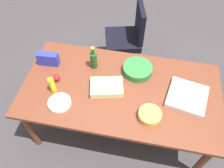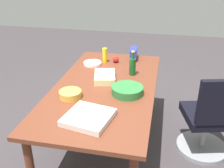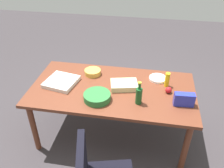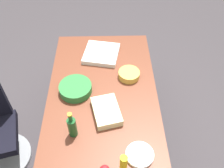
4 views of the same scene
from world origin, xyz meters
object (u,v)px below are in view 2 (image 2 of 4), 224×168
salad_bowl (127,90)px  mustard_bottle (105,55)px  office_chair (208,124)px  wine_bottle (133,66)px  chip_bowl (70,94)px  chip_bag_blue (134,54)px  conference_table (105,92)px  sheet_cake (105,77)px  paper_plate_stack (92,63)px  pizza_box (88,117)px  apple_red (116,60)px

salad_bowl → mustard_bottle: (-0.78, -0.41, 0.05)m
office_chair → salad_bowl: bearing=-74.5°
wine_bottle → chip_bowl: (0.65, -0.50, -0.07)m
wine_bottle → mustard_bottle: bearing=-128.4°
wine_bottle → chip_bag_blue: 0.49m
conference_table → salad_bowl: size_ratio=6.46×
conference_table → sheet_cake: (-0.14, -0.04, 0.11)m
salad_bowl → paper_plate_stack: size_ratio=1.40×
office_chair → pizza_box: bearing=-55.4°
pizza_box → chip_bag_blue: size_ratio=1.64×
sheet_cake → chip_bowl: bearing=-27.1°
office_chair → chip_bag_blue: 1.25m
wine_bottle → pizza_box: size_ratio=0.77×
paper_plate_stack → sheet_cake: (0.40, 0.25, 0.02)m
mustard_bottle → sheet_cake: size_ratio=0.57×
apple_red → paper_plate_stack: bearing=-65.0°
mustard_bottle → salad_bowl: bearing=27.8°
wine_bottle → chip_bag_blue: (-0.49, -0.05, -0.03)m
office_chair → mustard_bottle: size_ratio=5.28×
paper_plate_stack → sheet_cake: sheet_cake is taller
pizza_box → apple_red: apple_red is taller
pizza_box → mustard_bottle: mustard_bottle is taller
office_chair → sheet_cake: 1.21m
conference_table → mustard_bottle: mustard_bottle is taller
pizza_box → mustard_bottle: bearing=-161.6°
wine_bottle → paper_plate_stack: bearing=-111.5°
mustard_bottle → paper_plate_stack: 0.19m
paper_plate_stack → chip_bowl: bearing=1.6°
conference_table → mustard_bottle: (-0.65, -0.16, 0.17)m
conference_table → office_chair: (-0.10, 1.10, -0.31)m
salad_bowl → chip_bowl: size_ratio=1.46×
conference_table → chip_bag_blue: 0.86m
wine_bottle → mustard_bottle: 0.50m
conference_table → chip_bowl: size_ratio=9.41×
conference_table → paper_plate_stack: (-0.54, -0.29, 0.09)m
salad_bowl → chip_bag_blue: 0.96m
chip_bag_blue → sheet_cake: size_ratio=0.69×
salad_bowl → chip_bowl: (0.18, -0.52, -0.01)m
conference_table → mustard_bottle: size_ratio=10.82×
pizza_box → salad_bowl: size_ratio=1.17×
conference_table → pizza_box: pizza_box is taller
pizza_box → salad_bowl: 0.57m
paper_plate_stack → chip_bag_blue: 0.55m
apple_red → sheet_cake: size_ratio=0.24×
conference_table → apple_red: (-0.67, -0.02, 0.12)m
office_chair → pizza_box: size_ratio=2.70×
conference_table → apple_red: apple_red is taller
wine_bottle → mustard_bottle: (-0.31, -0.39, -0.02)m
paper_plate_stack → sheet_cake: size_ratio=0.69×
pizza_box → chip_bag_blue: chip_bag_blue is taller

